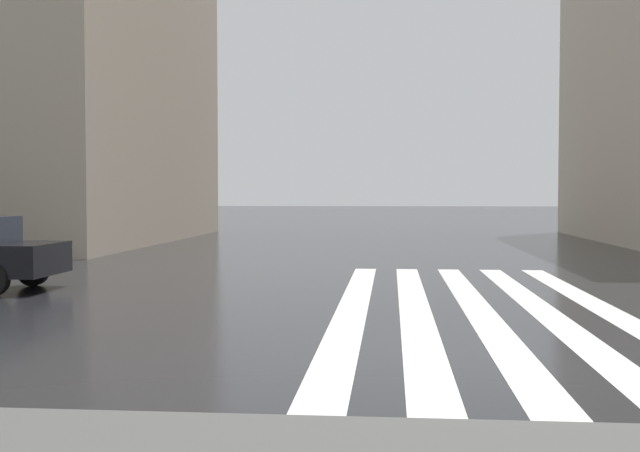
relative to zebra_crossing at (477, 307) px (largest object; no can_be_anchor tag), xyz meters
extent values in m
plane|color=black|center=(-4.00, 0.54, 0.00)|extent=(220.00, 220.00, 0.00)
cube|color=silver|center=(0.00, -2.00, 0.00)|extent=(13.00, 0.50, 0.01)
cube|color=silver|center=(0.00, -1.00, 0.00)|extent=(13.00, 0.50, 0.01)
cube|color=silver|center=(0.00, 0.00, 0.00)|extent=(13.00, 0.50, 0.01)
cube|color=silver|center=(0.00, 1.00, 0.00)|extent=(13.00, 0.50, 0.01)
cube|color=silver|center=(0.00, 2.00, 0.00)|extent=(13.00, 0.50, 0.01)
cylinder|color=black|center=(2.33, 8.54, 0.31)|extent=(0.20, 0.62, 0.62)
camera|label=1|loc=(-12.99, 1.39, 1.84)|focal=44.68mm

